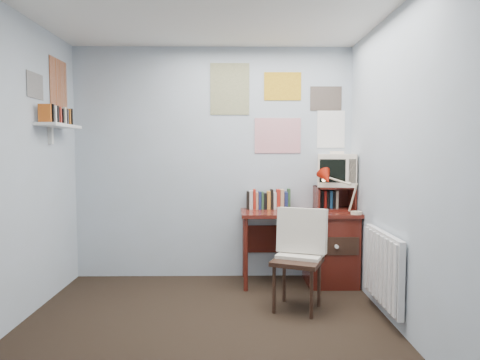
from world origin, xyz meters
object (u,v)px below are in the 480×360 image
object	(u,v)px
desk	(325,245)
tv_riser	(334,198)
desk_lamp	(357,194)
radiator	(383,268)
crt_tv	(337,169)
desk_chair	(297,262)
wall_shelf	(59,126)

from	to	relation	value
desk	tv_riser	size ratio (longest dim) A/B	3.00
desk	desk_lamp	size ratio (longest dim) A/B	3.02
desk	radiator	world-z (taller)	desk
desk_lamp	radiator	distance (m)	0.89
crt_tv	radiator	distance (m)	1.32
desk_chair	radiator	xyz separation A→B (m)	(0.69, -0.18, -0.01)
radiator	wall_shelf	world-z (taller)	wall_shelf
wall_shelf	desk	bearing A→B (deg)	8.40
tv_riser	desk	bearing A→B (deg)	-137.04
crt_tv	wall_shelf	distance (m)	2.80
desk_chair	tv_riser	distance (m)	1.10
desk_lamp	crt_tv	size ratio (longest dim) A/B	1.01
desk_chair	tv_riser	xyz separation A→B (m)	(0.52, 0.86, 0.46)
desk	radiator	distance (m)	0.97
desk	radiator	xyz separation A→B (m)	(0.29, -0.93, 0.01)
desk_chair	desk_lamp	bearing A→B (deg)	61.75
desk	crt_tv	world-z (taller)	crt_tv
desk_lamp	radiator	bearing A→B (deg)	-80.95
crt_tv	tv_riser	bearing A→B (deg)	-131.80
desk_lamp	wall_shelf	bearing A→B (deg)	-169.81
wall_shelf	desk_chair	bearing A→B (deg)	-9.60
crt_tv	radiator	world-z (taller)	crt_tv
radiator	wall_shelf	distance (m)	3.15
tv_riser	radiator	size ratio (longest dim) A/B	0.50
desk_lamp	tv_riser	size ratio (longest dim) A/B	0.99
desk_lamp	crt_tv	bearing A→B (deg)	115.42
tv_riser	crt_tv	bearing A→B (deg)	36.23
desk_lamp	radiator	world-z (taller)	desk_lamp
desk_chair	crt_tv	xyz separation A→B (m)	(0.54, 0.88, 0.77)
desk_lamp	desk_chair	bearing A→B (deg)	-134.38
desk	crt_tv	bearing A→B (deg)	41.80
wall_shelf	desk_lamp	bearing A→B (deg)	3.23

